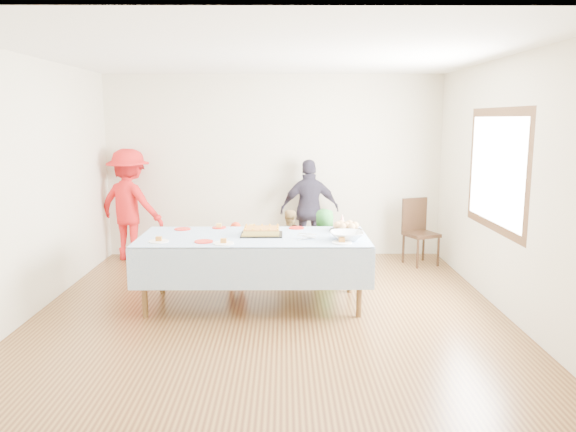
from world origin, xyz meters
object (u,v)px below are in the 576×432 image
(birthday_cake, at_px, (262,232))
(dining_chair, at_px, (418,228))
(party_table, at_px, (254,241))
(adult_left, at_px, (130,205))

(birthday_cake, bearing_deg, dining_chair, 38.93)
(party_table, height_order, adult_left, adult_left)
(party_table, xyz_separation_m, adult_left, (-1.92, 2.06, 0.09))
(birthday_cake, xyz_separation_m, adult_left, (-2.00, 2.01, -0.00))
(party_table, distance_m, dining_chair, 2.89)
(birthday_cake, relative_size, adult_left, 0.28)
(birthday_cake, height_order, dining_chair, dining_chair)
(dining_chair, bearing_deg, birthday_cake, -163.20)
(party_table, bearing_deg, adult_left, 132.95)
(dining_chair, relative_size, adult_left, 0.57)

